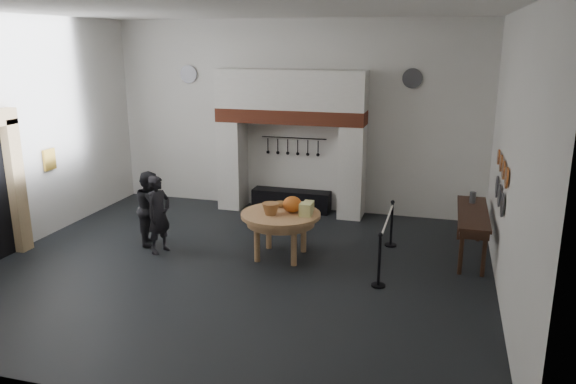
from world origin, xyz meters
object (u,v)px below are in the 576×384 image
(barrier_post_near, at_px, (379,261))
(visitor_near, at_px, (159,214))
(visitor_far, at_px, (151,208))
(work_table, at_px, (281,215))
(iron_range, at_px, (291,200))
(barrier_post_far, at_px, (392,225))
(side_table, at_px, (473,213))

(barrier_post_near, bearing_deg, visitor_near, 174.24)
(visitor_near, relative_size, visitor_far, 1.02)
(visitor_far, bearing_deg, work_table, -114.77)
(iron_range, relative_size, visitor_near, 1.24)
(iron_range, xyz_separation_m, visitor_near, (-1.72, -3.37, 0.52))
(visitor_near, bearing_deg, barrier_post_far, -52.39)
(iron_range, xyz_separation_m, work_table, (0.61, -2.96, 0.59))
(iron_range, height_order, barrier_post_near, barrier_post_near)
(barrier_post_near, relative_size, barrier_post_far, 1.00)
(work_table, relative_size, barrier_post_far, 1.67)
(work_table, distance_m, barrier_post_far, 2.32)
(visitor_near, bearing_deg, work_table, -62.38)
(side_table, distance_m, barrier_post_near, 2.43)
(barrier_post_near, bearing_deg, work_table, 156.75)
(work_table, xyz_separation_m, side_table, (3.49, 1.00, 0.03))
(visitor_near, relative_size, barrier_post_near, 1.70)
(side_table, distance_m, barrier_post_far, 1.58)
(work_table, bearing_deg, side_table, 16.06)
(iron_range, xyz_separation_m, barrier_post_near, (2.58, -3.80, 0.20))
(iron_range, bearing_deg, work_table, -78.25)
(work_table, xyz_separation_m, barrier_post_near, (1.97, -0.85, -0.39))
(visitor_near, bearing_deg, iron_range, -9.43)
(barrier_post_far, bearing_deg, work_table, -149.64)
(work_table, distance_m, visitor_far, 2.74)
(work_table, xyz_separation_m, visitor_far, (-2.73, -0.01, -0.09))
(work_table, height_order, visitor_far, visitor_far)
(iron_range, xyz_separation_m, barrier_post_far, (2.58, -1.80, 0.20))
(work_table, relative_size, side_table, 0.68)
(work_table, bearing_deg, visitor_far, -179.75)
(iron_range, distance_m, visitor_near, 3.82)
(visitor_near, xyz_separation_m, side_table, (5.82, 1.41, 0.10))
(iron_range, distance_m, barrier_post_far, 3.16)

